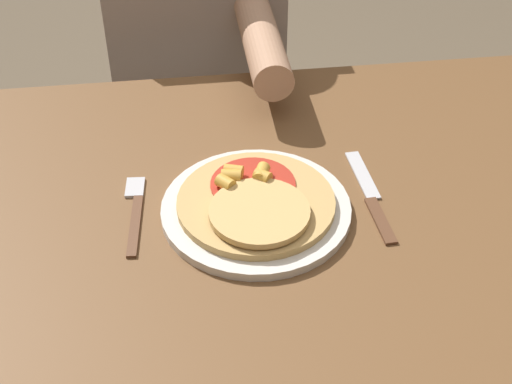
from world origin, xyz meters
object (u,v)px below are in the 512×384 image
fork (135,209)px  plate (256,209)px  knife (371,197)px  dining_table (289,287)px  pizza (256,202)px  person_diner (199,59)px

fork → plate: bearing=-9.1°
plate → knife: bearing=3.4°
fork → knife: (0.35, -0.02, 0.00)m
plate → fork: plate is taller
plate → dining_table: bearing=-42.8°
pizza → person_diner: size_ratio=0.20×
fork → pizza: bearing=-10.3°
plate → knife: size_ratio=1.27×
pizza → person_diner: (-0.05, 0.64, -0.11)m
person_diner → dining_table: bearing=-82.1°
dining_table → fork: (-0.22, 0.07, 0.12)m
fork → person_diner: (0.13, 0.60, -0.09)m
dining_table → plate: bearing=137.2°
fork → person_diner: size_ratio=0.15×
dining_table → pizza: size_ratio=4.51×
plate → knife: (0.18, 0.01, -0.00)m
dining_table → fork: fork is taller
dining_table → person_diner: (-0.09, 0.68, 0.03)m
fork → person_diner: 0.62m
dining_table → person_diner: person_diner is taller
fork → dining_table: bearing=-17.7°
pizza → fork: size_ratio=1.32×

